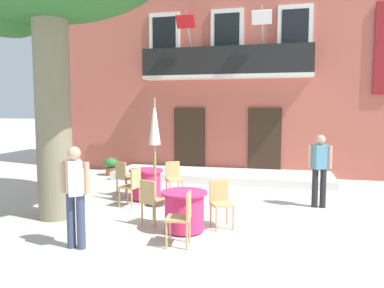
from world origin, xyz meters
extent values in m
plane|color=beige|center=(0.00, 0.00, 0.00)|extent=(120.00, 120.00, 0.00)
cube|color=#BC5B4C|center=(-0.55, 7.00, 3.75)|extent=(13.00, 4.00, 7.50)
cube|color=#332319|center=(-1.85, 4.97, 1.15)|extent=(1.10, 0.08, 2.30)
cube|color=#332319|center=(0.75, 4.97, 1.15)|extent=(1.10, 0.08, 2.30)
cube|color=silver|center=(-2.75, 4.96, 4.65)|extent=(1.10, 0.08, 1.90)
cube|color=black|center=(-2.75, 4.93, 4.65)|extent=(0.84, 0.04, 1.60)
cube|color=silver|center=(-0.55, 4.96, 4.65)|extent=(1.10, 0.08, 1.90)
cube|color=black|center=(-0.55, 4.93, 4.65)|extent=(0.84, 0.04, 1.60)
cube|color=silver|center=(1.65, 4.96, 4.65)|extent=(1.10, 0.08, 1.90)
cube|color=black|center=(1.65, 4.93, 4.65)|extent=(0.84, 0.04, 1.60)
cube|color=silver|center=(-0.55, 4.67, 3.34)|extent=(5.60, 0.65, 0.12)
cube|color=black|center=(-0.55, 4.38, 3.85)|extent=(5.60, 0.06, 0.90)
cylinder|color=#B2B2B7|center=(-1.75, 4.50, 4.75)|extent=(0.04, 0.95, 1.33)
cube|color=red|center=(-1.75, 4.05, 5.05)|extent=(0.60, 0.29, 0.38)
cylinder|color=#B2B2B7|center=(0.65, 4.50, 4.75)|extent=(0.04, 0.95, 1.33)
cube|color=white|center=(0.65, 4.05, 5.05)|extent=(0.60, 0.29, 0.38)
cylinder|color=#47423D|center=(-2.85, 4.70, 3.55)|extent=(0.33, 0.33, 0.29)
ellipsoid|color=#4C8E38|center=(-2.85, 4.70, 3.83)|extent=(0.42, 0.42, 0.28)
cylinder|color=#47423D|center=(-1.31, 4.70, 3.52)|extent=(0.33, 0.33, 0.25)
ellipsoid|color=#38843D|center=(-1.31, 4.70, 3.85)|extent=(0.43, 0.43, 0.41)
cylinder|color=slate|center=(0.22, 4.70, 3.53)|extent=(0.28, 0.28, 0.25)
ellipsoid|color=#2D7533|center=(0.22, 4.70, 3.81)|extent=(0.37, 0.37, 0.32)
cylinder|color=#995638|center=(1.75, 4.70, 3.53)|extent=(0.32, 0.32, 0.26)
ellipsoid|color=#2D7533|center=(1.75, 4.70, 3.88)|extent=(0.41, 0.41, 0.43)
cube|color=silver|center=(-0.55, 4.03, 0.12)|extent=(6.91, 1.94, 0.25)
cylinder|color=#7F755B|center=(-3.24, -0.98, 2.10)|extent=(0.72, 0.72, 4.21)
cylinder|color=#E52D66|center=(-1.97, 0.97, 0.37)|extent=(0.74, 0.74, 0.68)
cylinder|color=#E52D66|center=(-1.97, 0.97, 0.74)|extent=(0.86, 0.86, 0.04)
cylinder|color=#2D2823|center=(-1.97, 0.97, 0.01)|extent=(0.44, 0.44, 0.03)
cylinder|color=tan|center=(-2.30, 0.10, 0.23)|extent=(0.04, 0.04, 0.45)
cylinder|color=tan|center=(-2.24, 0.43, 0.23)|extent=(0.04, 0.04, 0.45)
cylinder|color=tan|center=(-1.96, 0.04, 0.23)|extent=(0.04, 0.04, 0.45)
cylinder|color=tan|center=(-1.90, 0.37, 0.23)|extent=(0.04, 0.04, 0.45)
cube|color=tan|center=(-2.10, 0.23, 0.47)|extent=(0.47, 0.47, 0.04)
cube|color=tan|center=(-1.92, 0.20, 0.70)|extent=(0.11, 0.38, 0.42)
cylinder|color=tan|center=(-1.10, 1.33, 0.23)|extent=(0.04, 0.04, 0.45)
cylinder|color=tan|center=(-1.39, 1.14, 0.23)|extent=(0.04, 0.04, 0.45)
cylinder|color=tan|center=(-1.29, 1.61, 0.23)|extent=(0.04, 0.04, 0.45)
cylinder|color=tan|center=(-1.57, 1.43, 0.23)|extent=(0.04, 0.04, 0.45)
cube|color=tan|center=(-1.34, 1.38, 0.47)|extent=(0.55, 0.55, 0.04)
cube|color=tan|center=(-1.44, 1.53, 0.70)|extent=(0.34, 0.24, 0.42)
cylinder|color=tan|center=(-2.73, 1.51, 0.23)|extent=(0.04, 0.04, 0.45)
cylinder|color=tan|center=(-2.42, 1.37, 0.23)|extent=(0.04, 0.04, 0.45)
cylinder|color=tan|center=(-2.87, 1.20, 0.23)|extent=(0.04, 0.04, 0.45)
cylinder|color=tan|center=(-2.56, 1.06, 0.23)|extent=(0.04, 0.04, 0.45)
cube|color=tan|center=(-2.65, 1.28, 0.47)|extent=(0.53, 0.53, 0.04)
cube|color=tan|center=(-2.72, 1.12, 0.70)|extent=(0.36, 0.20, 0.42)
cylinder|color=#E52D66|center=(-0.38, -1.19, 0.37)|extent=(0.74, 0.74, 0.68)
cylinder|color=#E52D66|center=(-0.38, -1.19, 0.74)|extent=(0.86, 0.86, 0.04)
cylinder|color=#2D2823|center=(-0.38, -1.19, 0.01)|extent=(0.44, 0.44, 0.03)
cylinder|color=tan|center=(0.50, -0.89, 0.23)|extent=(0.04, 0.04, 0.45)
cylinder|color=tan|center=(0.20, -1.06, 0.23)|extent=(0.04, 0.04, 0.45)
cylinder|color=tan|center=(0.34, -0.59, 0.23)|extent=(0.04, 0.04, 0.45)
cylinder|color=tan|center=(0.04, -0.76, 0.23)|extent=(0.04, 0.04, 0.45)
cube|color=tan|center=(0.27, -0.82, 0.47)|extent=(0.54, 0.54, 0.04)
cube|color=tan|center=(0.18, -0.67, 0.70)|extent=(0.35, 0.22, 0.42)
cylinder|color=tan|center=(-1.18, -0.69, 0.23)|extent=(0.04, 0.04, 0.45)
cylinder|color=tan|center=(-0.86, -0.82, 0.23)|extent=(0.04, 0.04, 0.45)
cylinder|color=tan|center=(-1.30, -1.01, 0.23)|extent=(0.04, 0.04, 0.45)
cylinder|color=tan|center=(-0.99, -1.13, 0.23)|extent=(0.04, 0.04, 0.45)
cube|color=tan|center=(-1.08, -0.91, 0.47)|extent=(0.52, 0.52, 0.04)
cube|color=tan|center=(-1.15, -1.08, 0.70)|extent=(0.37, 0.18, 0.42)
cylinder|color=tan|center=(-0.44, -2.12, 0.23)|extent=(0.04, 0.04, 0.45)
cylinder|color=tan|center=(-0.48, -1.79, 0.23)|extent=(0.04, 0.04, 0.45)
cylinder|color=tan|center=(-0.10, -2.08, 0.23)|extent=(0.04, 0.04, 0.45)
cylinder|color=tan|center=(-0.14, -1.74, 0.23)|extent=(0.04, 0.04, 0.45)
cube|color=tan|center=(-0.29, -1.93, 0.47)|extent=(0.45, 0.45, 0.04)
cube|color=tan|center=(-0.11, -1.91, 0.70)|extent=(0.09, 0.38, 0.42)
cylinder|color=#997A56|center=(-1.55, 0.47, 1.27)|extent=(0.06, 0.06, 2.55)
cylinder|color=#333333|center=(-1.55, 0.47, 0.04)|extent=(0.44, 0.44, 0.08)
cone|color=silver|center=(-1.55, 0.47, 2.00)|extent=(0.28, 0.28, 1.10)
cylinder|color=#995638|center=(-4.35, 3.87, 0.13)|extent=(0.35, 0.35, 0.26)
ellipsoid|color=#2D7533|center=(-4.35, 3.87, 0.44)|extent=(0.45, 0.45, 0.35)
cylinder|color=#232328|center=(2.13, 1.22, 0.45)|extent=(0.14, 0.14, 0.91)
cylinder|color=#232328|center=(2.31, 1.22, 0.45)|extent=(0.14, 0.14, 0.91)
cube|color=teal|center=(2.22, 1.22, 1.19)|extent=(0.40, 0.36, 0.56)
sphere|color=tan|center=(2.22, 1.22, 1.59)|extent=(0.22, 0.22, 0.22)
cylinder|color=tan|center=(2.00, 1.22, 1.19)|extent=(0.09, 0.09, 0.52)
cylinder|color=tan|center=(2.44, 1.22, 1.19)|extent=(0.09, 0.09, 0.52)
cylinder|color=#384260|center=(-1.99, -2.44, 0.45)|extent=(0.14, 0.14, 0.91)
cylinder|color=#384260|center=(-1.81, -2.44, 0.45)|extent=(0.14, 0.14, 0.91)
cube|color=white|center=(-1.90, -2.44, 1.19)|extent=(0.38, 0.40, 0.56)
sphere|color=tan|center=(-1.90, -2.44, 1.59)|extent=(0.22, 0.22, 0.22)
cylinder|color=tan|center=(-2.12, -2.44, 1.19)|extent=(0.09, 0.09, 0.52)
cylinder|color=tan|center=(-1.68, -2.44, 1.19)|extent=(0.09, 0.09, 0.52)
camera|label=1|loc=(1.42, -7.86, 2.32)|focal=35.26mm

